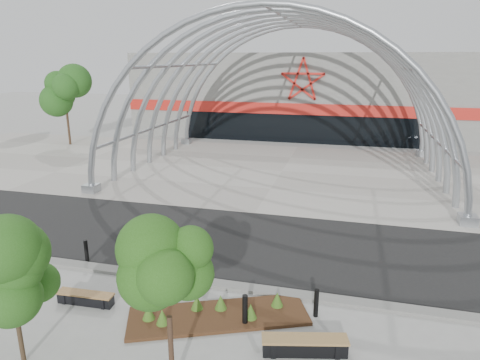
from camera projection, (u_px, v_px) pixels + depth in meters
name	position (u px, v px, depth m)	size (l,w,h in m)	color
ground	(211.00, 281.00, 15.09)	(140.00, 140.00, 0.00)	#969590
road	(237.00, 241.00, 18.34)	(140.00, 7.00, 0.02)	black
forecourt	(282.00, 171.00, 29.49)	(60.00, 17.00, 0.04)	#A39E94
kerb	(209.00, 283.00, 14.84)	(60.00, 0.50, 0.12)	slate
arena_building	(310.00, 93.00, 45.08)	(34.00, 15.24, 8.00)	slate
vault_canopy	(282.00, 171.00, 29.49)	(20.80, 15.80, 20.36)	#9EA3A9
planting_bed	(216.00, 313.00, 12.95)	(5.62, 3.66, 0.57)	#311D11
street_tree_0	(8.00, 266.00, 10.36)	(1.67, 1.67, 3.80)	#302617
street_tree_1	(168.00, 286.00, 9.53)	(1.58, 1.58, 3.75)	black
bench_0	(86.00, 298.00, 13.65)	(1.89, 0.49, 0.39)	black
bench_1	(305.00, 346.00, 11.34)	(2.34, 1.02, 0.48)	black
bollard_0	(86.00, 251.00, 16.37)	(0.15, 0.15, 0.91)	black
bollard_1	(157.00, 272.00, 14.54)	(0.18, 0.18, 1.14)	black
bollard_2	(155.00, 270.00, 14.87)	(0.16, 0.16, 0.99)	black
bollard_3	(245.00, 310.00, 12.45)	(0.16, 0.16, 1.00)	black
bollard_4	(316.00, 303.00, 12.92)	(0.15, 0.15, 0.91)	black
bg_tree_0	(65.00, 92.00, 37.25)	(3.00, 3.00, 6.45)	black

